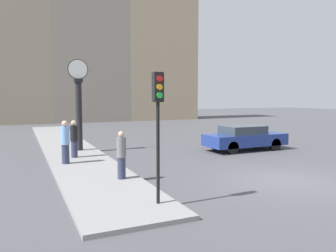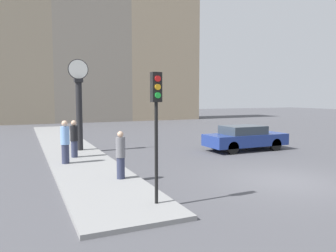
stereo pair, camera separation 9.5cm
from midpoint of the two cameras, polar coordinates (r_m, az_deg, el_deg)
The scene contains 9 objects.
ground_plane at distance 12.27m, azimuth 19.75°, elevation -8.95°, with size 120.00×120.00×0.00m, color #47474C.
sidewalk_corner at distance 19.86m, azimuth -17.04°, elevation -3.39°, with size 2.71×25.95×0.12m, color gray.
building_row at distance 40.98m, azimuth -13.10°, elevation 12.58°, with size 25.87×5.00×17.97m.
sedan_car at distance 18.34m, azimuth 13.38°, elevation -1.97°, with size 4.51×1.79×1.36m.
traffic_light_near at distance 8.40m, azimuth -1.74°, elevation 2.84°, with size 0.26×0.24×3.42m.
street_clock at distance 17.66m, azimuth -15.09°, elevation 3.53°, with size 1.04×0.42×4.73m.
pedestrian_grey_jacket at distance 11.29m, azimuth -8.02°, elevation -5.02°, with size 0.32×0.32×1.63m.
pedestrian_blue_stripe at distance 14.34m, azimuth -17.30°, elevation -2.67°, with size 0.36×0.36×1.81m.
pedestrian_black_jacket at distance 15.70m, azimuth -15.87°, elevation -2.13°, with size 0.34×0.34×1.72m.
Camera 2 is at (-8.28, -8.55, 2.92)m, focal length 35.00 mm.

